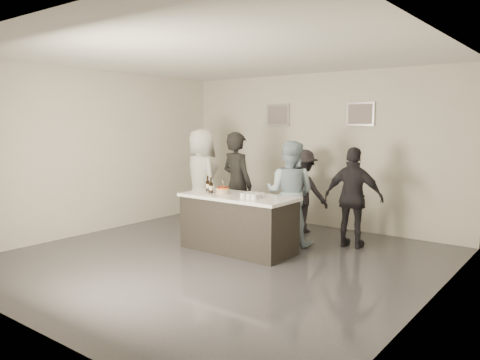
{
  "coord_description": "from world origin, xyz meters",
  "views": [
    {
      "loc": [
        4.42,
        -5.26,
        2.04
      ],
      "look_at": [
        0.0,
        0.5,
        1.15
      ],
      "focal_mm": 35.0,
      "sensor_mm": 36.0,
      "label": 1
    }
  ],
  "objects_px": {
    "person_guest_back": "(302,191)",
    "beer_bottle_b": "(211,185)",
    "bar_counter": "(238,223)",
    "beer_bottle_a": "(208,183)",
    "person_main_blue": "(290,193)",
    "person_guest_right": "(353,198)",
    "person_guest_left": "(201,179)",
    "person_main_black": "(237,184)",
    "cake": "(223,191)"
  },
  "relations": [
    {
      "from": "person_main_black",
      "to": "bar_counter",
      "type": "bearing_deg",
      "value": 140.13
    },
    {
      "from": "person_main_black",
      "to": "person_guest_back",
      "type": "relative_size",
      "value": 1.21
    },
    {
      "from": "beer_bottle_a",
      "to": "person_main_black",
      "type": "distance_m",
      "value": 0.72
    },
    {
      "from": "person_main_blue",
      "to": "person_guest_left",
      "type": "height_order",
      "value": "person_guest_left"
    },
    {
      "from": "cake",
      "to": "person_main_blue",
      "type": "xyz_separation_m",
      "value": [
        0.75,
        0.86,
        -0.06
      ]
    },
    {
      "from": "person_guest_right",
      "to": "person_guest_back",
      "type": "xyz_separation_m",
      "value": [
        -1.22,
        0.46,
        -0.05
      ]
    },
    {
      "from": "bar_counter",
      "to": "beer_bottle_b",
      "type": "bearing_deg",
      "value": -169.55
    },
    {
      "from": "person_guest_right",
      "to": "person_guest_back",
      "type": "bearing_deg",
      "value": -27.11
    },
    {
      "from": "person_main_black",
      "to": "person_guest_back",
      "type": "bearing_deg",
      "value": -116.4
    },
    {
      "from": "beer_bottle_b",
      "to": "beer_bottle_a",
      "type": "bearing_deg",
      "value": 143.12
    },
    {
      "from": "beer_bottle_b",
      "to": "person_guest_back",
      "type": "distance_m",
      "value": 1.98
    },
    {
      "from": "person_guest_right",
      "to": "beer_bottle_a",
      "type": "bearing_deg",
      "value": 24.76
    },
    {
      "from": "cake",
      "to": "person_guest_back",
      "type": "relative_size",
      "value": 0.14
    },
    {
      "from": "bar_counter",
      "to": "beer_bottle_a",
      "type": "xyz_separation_m",
      "value": [
        -0.69,
        0.06,
        0.58
      ]
    },
    {
      "from": "cake",
      "to": "person_guest_left",
      "type": "xyz_separation_m",
      "value": [
        -1.28,
        0.91,
        0.03
      ]
    },
    {
      "from": "beer_bottle_b",
      "to": "person_guest_left",
      "type": "height_order",
      "value": "person_guest_left"
    },
    {
      "from": "bar_counter",
      "to": "person_main_blue",
      "type": "distance_m",
      "value": 1.05
    },
    {
      "from": "bar_counter",
      "to": "person_main_black",
      "type": "bearing_deg",
      "value": 128.8
    },
    {
      "from": "cake",
      "to": "person_main_blue",
      "type": "height_order",
      "value": "person_main_blue"
    },
    {
      "from": "beer_bottle_a",
      "to": "beer_bottle_b",
      "type": "xyz_separation_m",
      "value": [
        0.2,
        -0.15,
        0.0
      ]
    },
    {
      "from": "person_main_black",
      "to": "person_guest_back",
      "type": "xyz_separation_m",
      "value": [
        0.77,
        1.0,
        -0.16
      ]
    },
    {
      "from": "cake",
      "to": "beer_bottle_b",
      "type": "xyz_separation_m",
      "value": [
        -0.18,
        -0.08,
        0.09
      ]
    },
    {
      "from": "cake",
      "to": "person_main_black",
      "type": "bearing_deg",
      "value": 111.51
    },
    {
      "from": "beer_bottle_a",
      "to": "person_guest_left",
      "type": "bearing_deg",
      "value": 137.13
    },
    {
      "from": "beer_bottle_b",
      "to": "person_guest_back",
      "type": "height_order",
      "value": "person_guest_back"
    },
    {
      "from": "beer_bottle_b",
      "to": "person_guest_left",
      "type": "relative_size",
      "value": 0.13
    },
    {
      "from": "cake",
      "to": "beer_bottle_b",
      "type": "distance_m",
      "value": 0.22
    },
    {
      "from": "beer_bottle_b",
      "to": "person_guest_right",
      "type": "bearing_deg",
      "value": 37.05
    },
    {
      "from": "person_main_black",
      "to": "person_guest_left",
      "type": "xyz_separation_m",
      "value": [
        -0.98,
        0.13,
        0.02
      ]
    },
    {
      "from": "person_main_black",
      "to": "person_guest_right",
      "type": "relative_size",
      "value": 1.14
    },
    {
      "from": "person_guest_back",
      "to": "cake",
      "type": "bearing_deg",
      "value": 74.56
    },
    {
      "from": "beer_bottle_b",
      "to": "person_main_black",
      "type": "bearing_deg",
      "value": 98.53
    },
    {
      "from": "person_guest_left",
      "to": "person_guest_back",
      "type": "xyz_separation_m",
      "value": [
        1.75,
        0.86,
        -0.19
      ]
    },
    {
      "from": "beer_bottle_a",
      "to": "person_guest_left",
      "type": "height_order",
      "value": "person_guest_left"
    },
    {
      "from": "bar_counter",
      "to": "person_main_blue",
      "type": "relative_size",
      "value": 1.07
    },
    {
      "from": "beer_bottle_a",
      "to": "person_main_blue",
      "type": "relative_size",
      "value": 0.15
    },
    {
      "from": "person_main_blue",
      "to": "cake",
      "type": "bearing_deg",
      "value": 36.44
    },
    {
      "from": "beer_bottle_a",
      "to": "person_main_black",
      "type": "xyz_separation_m",
      "value": [
        0.07,
        0.71,
        -0.09
      ]
    },
    {
      "from": "cake",
      "to": "person_guest_left",
      "type": "height_order",
      "value": "person_guest_left"
    },
    {
      "from": "person_guest_back",
      "to": "beer_bottle_b",
      "type": "bearing_deg",
      "value": 70.16
    },
    {
      "from": "person_main_blue",
      "to": "person_guest_right",
      "type": "height_order",
      "value": "person_main_blue"
    },
    {
      "from": "bar_counter",
      "to": "person_main_blue",
      "type": "height_order",
      "value": "person_main_blue"
    },
    {
      "from": "bar_counter",
      "to": "person_guest_right",
      "type": "relative_size",
      "value": 1.13
    },
    {
      "from": "person_guest_left",
      "to": "person_guest_right",
      "type": "distance_m",
      "value": 3.0
    },
    {
      "from": "beer_bottle_b",
      "to": "person_main_blue",
      "type": "bearing_deg",
      "value": 45.49
    },
    {
      "from": "person_guest_right",
      "to": "person_main_blue",
      "type": "bearing_deg",
      "value": 19.67
    },
    {
      "from": "person_main_black",
      "to": "person_guest_right",
      "type": "distance_m",
      "value": 2.06
    },
    {
      "from": "person_main_black",
      "to": "beer_bottle_b",
      "type": "bearing_deg",
      "value": 109.86
    },
    {
      "from": "bar_counter",
      "to": "person_main_black",
      "type": "height_order",
      "value": "person_main_black"
    },
    {
      "from": "cake",
      "to": "person_guest_left",
      "type": "distance_m",
      "value": 1.57
    }
  ]
}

